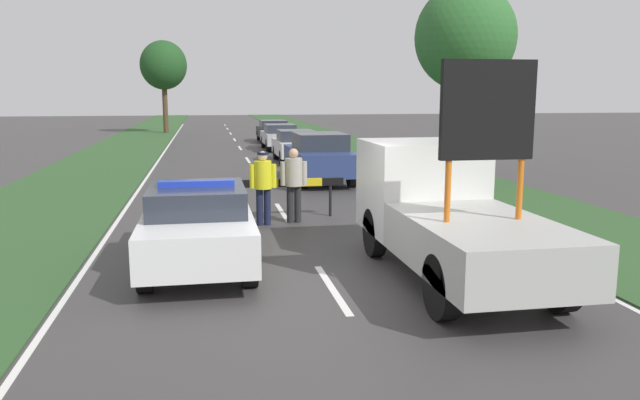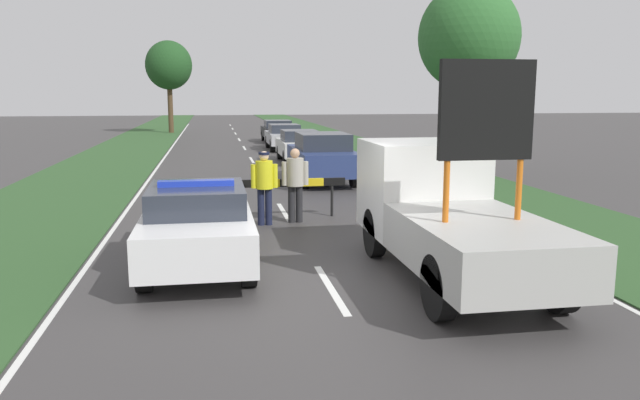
{
  "view_description": "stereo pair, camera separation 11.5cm",
  "coord_description": "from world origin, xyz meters",
  "px_view_note": "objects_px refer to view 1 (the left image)",
  "views": [
    {
      "loc": [
        -1.91,
        -9.69,
        3.06
      ],
      "look_at": [
        0.16,
        1.55,
        1.1
      ],
      "focal_mm": 35.0,
      "sensor_mm": 36.0,
      "label": 1
    },
    {
      "loc": [
        -1.79,
        -9.71,
        3.06
      ],
      "look_at": [
        0.16,
        1.55,
        1.1
      ],
      "focal_mm": 35.0,
      "sensor_mm": 36.0,
      "label": 2
    }
  ],
  "objects_px": {
    "traffic_cone_near_police": "(377,202)",
    "roadside_tree_near_left": "(163,66)",
    "roadside_tree_near_right": "(465,38)",
    "police_officer": "(263,181)",
    "queued_car_hatch_blue": "(319,157)",
    "queued_car_sedan_black": "(273,130)",
    "pedestrian_civilian": "(294,179)",
    "queued_car_van_white": "(296,145)",
    "traffic_cone_centre_front": "(384,211)",
    "work_truck": "(444,209)",
    "queued_car_sedan_silver": "(280,136)",
    "police_car": "(198,224)",
    "road_barrier": "(278,186)"
  },
  "relations": [
    {
      "from": "queued_car_hatch_blue",
      "to": "roadside_tree_near_right",
      "type": "relative_size",
      "value": 0.66
    },
    {
      "from": "traffic_cone_centre_front",
      "to": "queued_car_sedan_silver",
      "type": "height_order",
      "value": "queued_car_sedan_silver"
    },
    {
      "from": "police_officer",
      "to": "queued_car_sedan_black",
      "type": "relative_size",
      "value": 0.39
    },
    {
      "from": "police_officer",
      "to": "police_car",
      "type": "bearing_deg",
      "value": 67.27
    },
    {
      "from": "work_truck",
      "to": "queued_car_sedan_silver",
      "type": "relative_size",
      "value": 1.26
    },
    {
      "from": "queued_car_hatch_blue",
      "to": "roadside_tree_near_left",
      "type": "relative_size",
      "value": 0.66
    },
    {
      "from": "pedestrian_civilian",
      "to": "queued_car_sedan_black",
      "type": "relative_size",
      "value": 0.4
    },
    {
      "from": "work_truck",
      "to": "traffic_cone_near_police",
      "type": "relative_size",
      "value": 10.07
    },
    {
      "from": "queued_car_sedan_silver",
      "to": "queued_car_sedan_black",
      "type": "bearing_deg",
      "value": -92.3
    },
    {
      "from": "police_officer",
      "to": "roadside_tree_near_right",
      "type": "bearing_deg",
      "value": -136.11
    },
    {
      "from": "queued_car_sedan_silver",
      "to": "roadside_tree_near_left",
      "type": "xyz_separation_m",
      "value": [
        -7.0,
        15.94,
        4.4
      ]
    },
    {
      "from": "road_barrier",
      "to": "roadside_tree_near_left",
      "type": "relative_size",
      "value": 0.47
    },
    {
      "from": "police_car",
      "to": "queued_car_van_white",
      "type": "distance_m",
      "value": 17.26
    },
    {
      "from": "police_car",
      "to": "queued_car_sedan_silver",
      "type": "bearing_deg",
      "value": 75.84
    },
    {
      "from": "police_car",
      "to": "pedestrian_civilian",
      "type": "height_order",
      "value": "pedestrian_civilian"
    },
    {
      "from": "road_barrier",
      "to": "pedestrian_civilian",
      "type": "bearing_deg",
      "value": -64.42
    },
    {
      "from": "work_truck",
      "to": "roadside_tree_near_right",
      "type": "relative_size",
      "value": 0.79
    },
    {
      "from": "work_truck",
      "to": "roadside_tree_near_left",
      "type": "xyz_separation_m",
      "value": [
        -6.98,
        40.06,
        4.04
      ]
    },
    {
      "from": "queued_car_van_white",
      "to": "roadside_tree_near_right",
      "type": "xyz_separation_m",
      "value": [
        5.37,
        -5.94,
        4.28
      ]
    },
    {
      "from": "pedestrian_civilian",
      "to": "queued_car_sedan_silver",
      "type": "height_order",
      "value": "pedestrian_civilian"
    },
    {
      "from": "police_car",
      "to": "queued_car_hatch_blue",
      "type": "bearing_deg",
      "value": 64.46
    },
    {
      "from": "police_officer",
      "to": "queued_car_hatch_blue",
      "type": "distance_m",
      "value": 7.32
    },
    {
      "from": "traffic_cone_centre_front",
      "to": "queued_car_van_white",
      "type": "height_order",
      "value": "queued_car_van_white"
    },
    {
      "from": "pedestrian_civilian",
      "to": "traffic_cone_near_police",
      "type": "height_order",
      "value": "pedestrian_civilian"
    },
    {
      "from": "roadside_tree_near_left",
      "to": "roadside_tree_near_right",
      "type": "relative_size",
      "value": 1.01
    },
    {
      "from": "roadside_tree_near_left",
      "to": "queued_car_sedan_silver",
      "type": "bearing_deg",
      "value": -66.3
    },
    {
      "from": "queued_car_hatch_blue",
      "to": "queued_car_sedan_black",
      "type": "distance_m",
      "value": 18.42
    },
    {
      "from": "roadside_tree_near_right",
      "to": "police_officer",
      "type": "bearing_deg",
      "value": -137.15
    },
    {
      "from": "road_barrier",
      "to": "queued_car_hatch_blue",
      "type": "distance_m",
      "value": 6.43
    },
    {
      "from": "road_barrier",
      "to": "roadside_tree_near_left",
      "type": "bearing_deg",
      "value": 96.19
    },
    {
      "from": "traffic_cone_near_police",
      "to": "queued_car_van_white",
      "type": "distance_m",
      "value": 12.33
    },
    {
      "from": "road_barrier",
      "to": "queued_car_sedan_black",
      "type": "height_order",
      "value": "queued_car_sedan_black"
    },
    {
      "from": "police_car",
      "to": "traffic_cone_centre_front",
      "type": "bearing_deg",
      "value": 28.66
    },
    {
      "from": "queued_car_van_white",
      "to": "police_car",
      "type": "bearing_deg",
      "value": 76.06
    },
    {
      "from": "police_officer",
      "to": "queued_car_hatch_blue",
      "type": "relative_size",
      "value": 0.38
    },
    {
      "from": "police_officer",
      "to": "roadside_tree_near_left",
      "type": "xyz_separation_m",
      "value": [
        -4.28,
        35.63,
        4.1
      ]
    },
    {
      "from": "traffic_cone_near_police",
      "to": "roadside_tree_near_right",
      "type": "bearing_deg",
      "value": 51.93
    },
    {
      "from": "pedestrian_civilian",
      "to": "queued_car_sedan_black",
      "type": "bearing_deg",
      "value": 85.87
    },
    {
      "from": "traffic_cone_near_police",
      "to": "roadside_tree_near_left",
      "type": "relative_size",
      "value": 0.08
    },
    {
      "from": "pedestrian_civilian",
      "to": "queued_car_sedan_silver",
      "type": "bearing_deg",
      "value": 85.1
    },
    {
      "from": "pedestrian_civilian",
      "to": "queued_car_van_white",
      "type": "distance_m",
      "value": 13.37
    },
    {
      "from": "queued_car_hatch_blue",
      "to": "roadside_tree_near_left",
      "type": "height_order",
      "value": "roadside_tree_near_left"
    },
    {
      "from": "work_truck",
      "to": "roadside_tree_near_left",
      "type": "distance_m",
      "value": 40.86
    },
    {
      "from": "traffic_cone_centre_front",
      "to": "police_officer",
      "type": "bearing_deg",
      "value": 166.47
    },
    {
      "from": "queued_car_sedan_black",
      "to": "roadside_tree_near_right",
      "type": "relative_size",
      "value": 0.64
    },
    {
      "from": "roadside_tree_near_left",
      "to": "work_truck",
      "type": "bearing_deg",
      "value": -80.12
    },
    {
      "from": "police_car",
      "to": "road_barrier",
      "type": "bearing_deg",
      "value": 61.31
    },
    {
      "from": "pedestrian_civilian",
      "to": "roadside_tree_near_right",
      "type": "height_order",
      "value": "roadside_tree_near_right"
    },
    {
      "from": "queued_car_van_white",
      "to": "queued_car_sedan_silver",
      "type": "distance_m",
      "value": 6.27
    },
    {
      "from": "police_officer",
      "to": "queued_car_sedan_black",
      "type": "bearing_deg",
      "value": -95.62
    }
  ]
}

